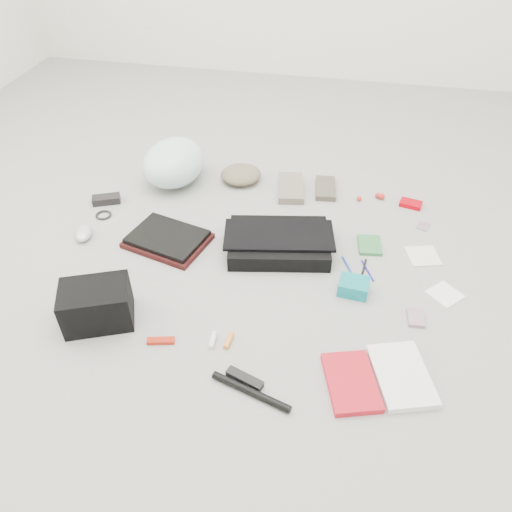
% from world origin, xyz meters
% --- Properties ---
extents(ground_plane, '(4.00, 4.00, 0.00)m').
position_xyz_m(ground_plane, '(0.00, 0.00, 0.00)').
color(ground_plane, gray).
extents(messenger_bag, '(0.44, 0.35, 0.07)m').
position_xyz_m(messenger_bag, '(0.07, 0.12, 0.03)').
color(messenger_bag, black).
rests_on(messenger_bag, ground_plane).
extents(bag_flap, '(0.46, 0.27, 0.01)m').
position_xyz_m(bag_flap, '(0.07, 0.12, 0.07)').
color(bag_flap, black).
rests_on(bag_flap, messenger_bag).
extents(laptop_sleeve, '(0.36, 0.31, 0.02)m').
position_xyz_m(laptop_sleeve, '(-0.38, 0.07, 0.01)').
color(laptop_sleeve, black).
rests_on(laptop_sleeve, ground_plane).
extents(laptop, '(0.34, 0.28, 0.02)m').
position_xyz_m(laptop, '(-0.38, 0.07, 0.03)').
color(laptop, black).
rests_on(laptop, laptop_sleeve).
extents(bike_helmet, '(0.33, 0.38, 0.21)m').
position_xyz_m(bike_helmet, '(-0.50, 0.53, 0.10)').
color(bike_helmet, '#CAF3EC').
rests_on(bike_helmet, ground_plane).
extents(beanie, '(0.25, 0.24, 0.07)m').
position_xyz_m(beanie, '(-0.20, 0.60, 0.03)').
color(beanie, '#6D5F4A').
rests_on(beanie, ground_plane).
extents(mitten_left, '(0.15, 0.24, 0.03)m').
position_xyz_m(mitten_left, '(0.05, 0.55, 0.02)').
color(mitten_left, slate).
rests_on(mitten_left, ground_plane).
extents(mitten_right, '(0.11, 0.19, 0.03)m').
position_xyz_m(mitten_right, '(0.21, 0.59, 0.01)').
color(mitten_right, '#534C3F').
rests_on(mitten_right, ground_plane).
extents(power_brick, '(0.13, 0.10, 0.03)m').
position_xyz_m(power_brick, '(-0.76, 0.29, 0.02)').
color(power_brick, black).
rests_on(power_brick, ground_plane).
extents(cable_coil, '(0.09, 0.09, 0.01)m').
position_xyz_m(cable_coil, '(-0.73, 0.19, 0.01)').
color(cable_coil, black).
rests_on(cable_coil, ground_plane).
extents(mouse, '(0.09, 0.12, 0.04)m').
position_xyz_m(mouse, '(-0.74, 0.03, 0.02)').
color(mouse, '#B2B2B2').
rests_on(mouse, ground_plane).
extents(camera_bag, '(0.27, 0.23, 0.15)m').
position_xyz_m(camera_bag, '(-0.47, -0.39, 0.07)').
color(camera_bag, black).
rests_on(camera_bag, ground_plane).
extents(multitool, '(0.09, 0.05, 0.01)m').
position_xyz_m(multitool, '(-0.23, -0.44, 0.01)').
color(multitool, '#9A1C0C').
rests_on(multitool, ground_plane).
extents(toiletry_tube_white, '(0.02, 0.07, 0.02)m').
position_xyz_m(toiletry_tube_white, '(-0.06, -0.40, 0.01)').
color(toiletry_tube_white, silver).
rests_on(toiletry_tube_white, ground_plane).
extents(toiletry_tube_orange, '(0.02, 0.07, 0.02)m').
position_xyz_m(toiletry_tube_orange, '(-0.01, -0.39, 0.01)').
color(toiletry_tube_orange, orange).
rests_on(toiletry_tube_orange, ground_plane).
extents(u_lock, '(0.13, 0.07, 0.02)m').
position_xyz_m(u_lock, '(0.07, -0.53, 0.01)').
color(u_lock, black).
rests_on(u_lock, ground_plane).
extents(bike_pump, '(0.26, 0.10, 0.02)m').
position_xyz_m(bike_pump, '(0.10, -0.57, 0.01)').
color(bike_pump, black).
rests_on(bike_pump, ground_plane).
extents(book_red, '(0.20, 0.25, 0.02)m').
position_xyz_m(book_red, '(0.40, -0.48, 0.01)').
color(book_red, red).
rests_on(book_red, ground_plane).
extents(book_white, '(0.23, 0.28, 0.03)m').
position_xyz_m(book_white, '(0.55, -0.42, 0.01)').
color(book_white, silver).
rests_on(book_white, ground_plane).
extents(notepad, '(0.11, 0.13, 0.01)m').
position_xyz_m(notepad, '(0.43, 0.21, 0.01)').
color(notepad, '#2D6B39').
rests_on(notepad, ground_plane).
extents(pen_blue, '(0.07, 0.14, 0.01)m').
position_xyz_m(pen_blue, '(0.36, 0.05, 0.00)').
color(pen_blue, '#1C419D').
rests_on(pen_blue, ground_plane).
extents(pen_black, '(0.02, 0.14, 0.01)m').
position_xyz_m(pen_black, '(0.41, 0.05, 0.00)').
color(pen_black, black).
rests_on(pen_black, ground_plane).
extents(pen_navy, '(0.05, 0.11, 0.01)m').
position_xyz_m(pen_navy, '(0.43, 0.06, 0.00)').
color(pen_navy, navy).
rests_on(pen_navy, ground_plane).
extents(accordion_wallet, '(0.12, 0.10, 0.05)m').
position_xyz_m(accordion_wallet, '(0.38, -0.07, 0.03)').
color(accordion_wallet, '#0D828C').
rests_on(accordion_wallet, ground_plane).
extents(card_deck, '(0.06, 0.08, 0.01)m').
position_xyz_m(card_deck, '(0.60, -0.16, 0.01)').
color(card_deck, '#A57E8D').
rests_on(card_deck, ground_plane).
extents(napkin_top, '(0.15, 0.15, 0.01)m').
position_xyz_m(napkin_top, '(0.64, 0.19, 0.00)').
color(napkin_top, silver).
rests_on(napkin_top, ground_plane).
extents(napkin_bottom, '(0.15, 0.15, 0.01)m').
position_xyz_m(napkin_bottom, '(0.71, -0.02, 0.00)').
color(napkin_bottom, white).
rests_on(napkin_bottom, ground_plane).
extents(lollipop_a, '(0.03, 0.03, 0.02)m').
position_xyz_m(lollipop_a, '(0.37, 0.54, 0.01)').
color(lollipop_a, red).
rests_on(lollipop_a, ground_plane).
extents(lollipop_b, '(0.03, 0.03, 0.03)m').
position_xyz_m(lollipop_b, '(0.45, 0.58, 0.01)').
color(lollipop_b, '#A91C28').
rests_on(lollipop_b, ground_plane).
extents(lollipop_c, '(0.03, 0.03, 0.03)m').
position_xyz_m(lollipop_c, '(0.47, 0.57, 0.01)').
color(lollipop_c, red).
rests_on(lollipop_c, ground_plane).
extents(altoids_tin, '(0.11, 0.08, 0.02)m').
position_xyz_m(altoids_tin, '(0.60, 0.54, 0.01)').
color(altoids_tin, '#AF000C').
rests_on(altoids_tin, ground_plane).
extents(stamp_sheet, '(0.07, 0.07, 0.00)m').
position_xyz_m(stamp_sheet, '(0.65, 0.39, 0.00)').
color(stamp_sheet, gray).
rests_on(stamp_sheet, ground_plane).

